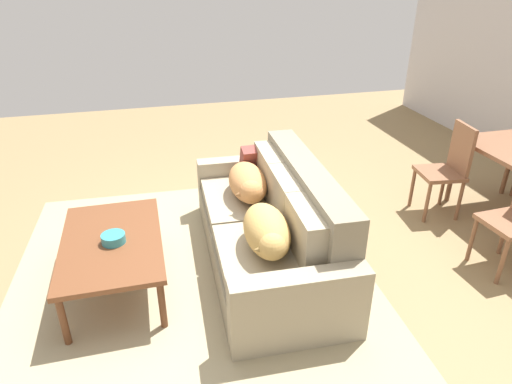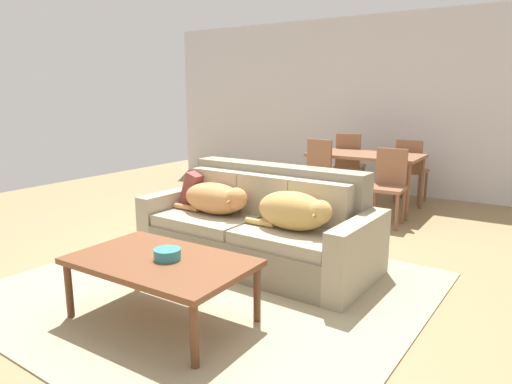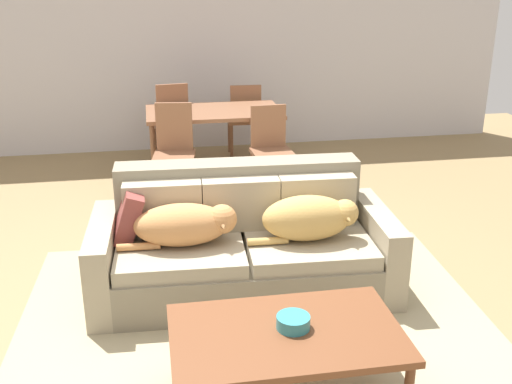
{
  "view_description": "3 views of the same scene",
  "coord_description": "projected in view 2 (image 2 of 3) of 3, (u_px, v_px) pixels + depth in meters",
  "views": [
    {
      "loc": [
        3.17,
        -0.7,
        2.32
      ],
      "look_at": [
        0.1,
        0.1,
        0.71
      ],
      "focal_mm": 31.58,
      "sensor_mm": 36.0,
      "label": 1
    },
    {
      "loc": [
        2.19,
        -3.13,
        1.51
      ],
      "look_at": [
        0.19,
        -0.02,
        0.73
      ],
      "focal_mm": 32.16,
      "sensor_mm": 36.0,
      "label": 2
    },
    {
      "loc": [
        -0.53,
        -3.74,
        2.25
      ],
      "look_at": [
        0.17,
        0.33,
        0.7
      ],
      "focal_mm": 43.47,
      "sensor_mm": 36.0,
      "label": 3
    }
  ],
  "objects": [
    {
      "name": "ground_plane",
      "position": [
        239.0,
        269.0,
        4.05
      ],
      "size": [
        10.0,
        10.0,
        0.0
      ],
      "primitive_type": "plane",
      "color": "#90764E"
    },
    {
      "name": "back_partition",
      "position": [
        386.0,
        105.0,
        7.06
      ],
      "size": [
        8.0,
        0.12,
        2.7
      ],
      "primitive_type": "cube",
      "color": "silver",
      "rests_on": "ground"
    },
    {
      "name": "area_rug",
      "position": [
        213.0,
        288.0,
        3.64
      ],
      "size": [
        3.22,
        3.02,
        0.01
      ],
      "primitive_type": "cube",
      "rotation": [
        0.0,
        0.0,
        -0.04
      ],
      "color": "tan",
      "rests_on": "ground"
    },
    {
      "name": "couch",
      "position": [
        261.0,
        228.0,
        4.16
      ],
      "size": [
        2.15,
        1.02,
        0.87
      ],
      "rotation": [
        0.0,
        0.0,
        -0.04
      ],
      "color": "gray",
      "rests_on": "ground"
    },
    {
      "name": "dog_on_left_cushion",
      "position": [
        216.0,
        199.0,
        4.22
      ],
      "size": [
        0.81,
        0.36,
        0.29
      ],
      "rotation": [
        0.0,
        0.0,
        -0.04
      ],
      "color": "tan",
      "rests_on": "couch"
    },
    {
      "name": "dog_on_right_cushion",
      "position": [
        295.0,
        211.0,
        3.71
      ],
      "size": [
        0.78,
        0.35,
        0.32
      ],
      "rotation": [
        0.0,
        0.0,
        -0.04
      ],
      "color": "tan",
      "rests_on": "couch"
    },
    {
      "name": "throw_pillow_by_left_arm",
      "position": [
        198.0,
        189.0,
        4.59
      ],
      "size": [
        0.24,
        0.37,
        0.38
      ],
      "primitive_type": "cube",
      "rotation": [
        0.0,
        0.32,
        0.03
      ],
      "color": "brown",
      "rests_on": "couch"
    },
    {
      "name": "coffee_table",
      "position": [
        161.0,
        265.0,
        3.06
      ],
      "size": [
        1.21,
        0.75,
        0.44
      ],
      "color": "brown",
      "rests_on": "ground"
    },
    {
      "name": "bowl_on_coffee_table",
      "position": [
        167.0,
        254.0,
        3.04
      ],
      "size": [
        0.18,
        0.18,
        0.07
      ],
      "primitive_type": "cylinder",
      "color": "teal",
      "rests_on": "coffee_table"
    },
    {
      "name": "dining_table",
      "position": [
        365.0,
        159.0,
        6.12
      ],
      "size": [
        1.44,
        0.81,
        0.74
      ],
      "color": "brown",
      "rests_on": "ground"
    },
    {
      "name": "dining_chair_near_left",
      "position": [
        314.0,
        173.0,
        5.9
      ],
      "size": [
        0.45,
        0.45,
        0.95
      ],
      "rotation": [
        0.0,
        0.0,
        -0.13
      ],
      "color": "brown",
      "rests_on": "ground"
    },
    {
      "name": "dining_chair_near_right",
      "position": [
        388.0,
        183.0,
        5.38
      ],
      "size": [
        0.42,
        0.42,
        0.89
      ],
      "rotation": [
        0.0,
        0.0,
        0.05
      ],
      "color": "brown",
      "rests_on": "ground"
    },
    {
      "name": "dining_chair_far_left",
      "position": [
        349.0,
        162.0,
        6.82
      ],
      "size": [
        0.45,
        0.45,
        0.96
      ],
      "rotation": [
        0.0,
        0.0,
        3.28
      ],
      "color": "brown",
      "rests_on": "ground"
    },
    {
      "name": "dining_chair_far_right",
      "position": [
        410.0,
        168.0,
        6.44
      ],
      "size": [
        0.42,
        0.42,
        0.9
      ],
      "rotation": [
        0.0,
        0.0,
        3.1
      ],
      "color": "brown",
      "rests_on": "ground"
    }
  ]
}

